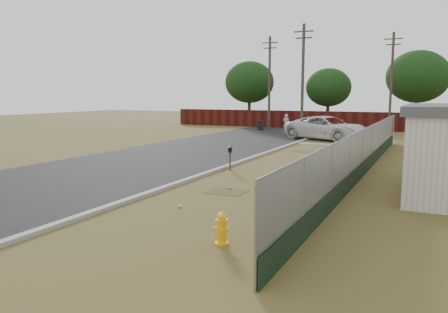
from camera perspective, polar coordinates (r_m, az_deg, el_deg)
The scene contains 12 objects.
ground at distance 19.95m, azimuth 8.58°, elevation -1.94°, with size 120.00×120.00×0.00m, color brown.
street at distance 29.81m, azimuth 0.75°, elevation 1.49°, with size 15.10×60.00×0.12m.
chainlink_fence at distance 20.16m, azimuth 18.00°, elevation 0.15°, with size 0.10×27.06×2.02m.
privacy_fence at distance 45.41m, azimuth 10.75°, elevation 4.74°, with size 30.00×0.12×1.80m, color #45140E.
utility_poles at distance 40.58m, azimuth 12.50°, elevation 9.67°, with size 12.60×8.24×9.00m.
horizon_trees at distance 42.64m, azimuth 19.39°, elevation 9.23°, with size 33.32×31.94×7.78m.
fire_hydrant at distance 10.19m, azimuth -0.31°, elevation -9.46°, with size 0.38×0.39×0.79m.
mailbox at distance 19.99m, azimuth 0.80°, elevation 0.66°, with size 0.31×0.47×1.08m.
pickup_truck at distance 34.34m, azimuth 13.38°, elevation 3.64°, with size 3.01×6.53×1.81m, color silver.
pedestrian at distance 39.84m, azimuth 8.13°, elevation 4.29°, with size 0.63×0.41×1.72m, color beige.
trash_bin at distance 42.57m, azimuth 4.80°, elevation 4.07°, with size 0.78×0.77×0.93m.
scattered_litter at distance 15.74m, azimuth 3.02°, elevation -4.40°, with size 2.33×6.49×0.07m.
Camera 1 is at (5.77, -18.78, 3.44)m, focal length 35.00 mm.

